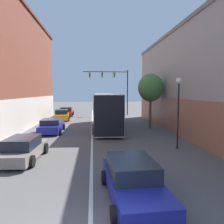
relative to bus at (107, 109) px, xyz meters
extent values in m
cube|color=silver|center=(-1.53, -0.34, -2.01)|extent=(0.14, 47.52, 0.01)
cube|color=beige|center=(-8.08, 0.49, -0.41)|extent=(0.24, 27.19, 3.20)
cube|color=#9E998E|center=(9.12, -3.89, 2.77)|extent=(6.31, 28.19, 9.57)
cube|color=#A86647|center=(6.02, -3.89, -0.41)|extent=(0.24, 27.63, 3.20)
cube|color=slate|center=(9.12, -3.89, 7.41)|extent=(6.57, 28.47, 0.30)
cube|color=#B7B7BC|center=(0.00, 0.02, -0.10)|extent=(2.78, 11.65, 3.37)
cube|color=black|center=(0.00, 0.02, 0.50)|extent=(2.82, 11.42, 1.08)
cube|color=beige|center=(0.00, 0.02, -0.37)|extent=(2.81, 11.54, 0.34)
cube|color=black|center=(-0.18, -5.75, -0.10)|extent=(2.37, 0.13, 3.24)
cylinder|color=black|center=(-1.13, 3.65, -1.51)|extent=(0.33, 1.01, 1.00)
cylinder|color=black|center=(1.35, 3.57, -1.51)|extent=(0.33, 1.01, 1.00)
cylinder|color=black|center=(-1.35, -3.53, -1.51)|extent=(0.33, 1.01, 1.00)
cylinder|color=black|center=(1.13, -3.61, -1.51)|extent=(0.33, 1.01, 1.00)
cube|color=navy|center=(-0.04, -15.20, -1.54)|extent=(1.93, 4.59, 0.64)
cube|color=black|center=(-0.05, -14.93, -0.94)|extent=(1.68, 2.42, 0.57)
cylinder|color=black|center=(-0.99, -13.85, -1.73)|extent=(0.25, 0.57, 0.56)
cylinder|color=black|center=(0.76, -13.76, -1.73)|extent=(0.25, 0.57, 0.56)
cylinder|color=black|center=(-0.84, -16.64, -1.73)|extent=(0.25, 0.57, 0.56)
cylinder|color=black|center=(0.91, -16.55, -1.73)|extent=(0.25, 0.57, 0.56)
cube|color=navy|center=(-5.31, -1.82, -1.52)|extent=(1.87, 4.42, 0.65)
cube|color=black|center=(-5.31, -2.04, -0.96)|extent=(1.69, 2.31, 0.48)
cylinder|color=black|center=(-6.26, -0.47, -1.71)|extent=(0.23, 0.61, 0.61)
cylinder|color=black|center=(-4.39, -0.44, -1.71)|extent=(0.23, 0.61, 0.61)
cylinder|color=black|center=(-6.23, -3.19, -1.71)|extent=(0.23, 0.61, 0.61)
cylinder|color=black|center=(-4.35, -3.17, -1.71)|extent=(0.23, 0.61, 0.61)
cube|color=orange|center=(-5.62, 7.12, -1.50)|extent=(2.11, 4.20, 0.70)
cube|color=black|center=(-5.60, 6.92, -0.86)|extent=(1.79, 2.25, 0.58)
cylinder|color=black|center=(-6.64, 8.29, -1.71)|extent=(0.27, 0.62, 0.60)
cylinder|color=black|center=(-4.83, 8.46, -1.71)|extent=(0.27, 0.62, 0.60)
cylinder|color=black|center=(-6.41, 5.79, -1.71)|extent=(0.27, 0.62, 0.60)
cylinder|color=black|center=(-4.60, 5.95, -1.71)|extent=(0.27, 0.62, 0.60)
cube|color=red|center=(-5.65, 12.55, -1.54)|extent=(1.95, 4.56, 0.61)
cube|color=black|center=(-5.64, 12.33, -0.94)|extent=(1.75, 2.39, 0.59)
cylinder|color=black|center=(-6.63, 13.93, -1.70)|extent=(0.23, 0.64, 0.63)
cylinder|color=black|center=(-4.73, 13.97, -1.70)|extent=(0.23, 0.64, 0.63)
cylinder|color=black|center=(-6.57, 11.13, -1.70)|extent=(0.23, 0.64, 0.63)
cylinder|color=black|center=(-4.66, 11.17, -1.70)|extent=(0.23, 0.64, 0.63)
cube|color=slate|center=(-5.29, -10.21, -1.56)|extent=(1.82, 4.23, 0.56)
cube|color=black|center=(-5.30, -10.41, -0.99)|extent=(1.59, 2.23, 0.59)
cylinder|color=black|center=(-6.06, -8.88, -1.70)|extent=(0.25, 0.63, 0.62)
cylinder|color=black|center=(-4.39, -8.97, -1.70)|extent=(0.25, 0.63, 0.62)
cylinder|color=black|center=(-4.53, -11.54, -1.70)|extent=(0.25, 0.63, 0.62)
cylinder|color=black|center=(4.29, 13.42, 1.67)|extent=(0.18, 0.18, 7.37)
cylinder|color=black|center=(0.63, 13.42, 5.05)|extent=(7.30, 0.12, 0.12)
cube|color=#9E8419|center=(2.10, 13.42, 4.53)|extent=(0.28, 0.24, 0.80)
sphere|color=black|center=(2.10, 13.27, 4.78)|extent=(0.18, 0.18, 0.18)
sphere|color=black|center=(2.10, 13.27, 4.53)|extent=(0.18, 0.18, 0.18)
sphere|color=green|center=(2.10, 13.27, 4.29)|extent=(0.18, 0.18, 0.18)
cube|color=#9E8419|center=(0.09, 13.42, 4.53)|extent=(0.28, 0.24, 0.80)
sphere|color=black|center=(0.09, 13.27, 4.78)|extent=(0.18, 0.18, 0.18)
sphere|color=black|center=(0.09, 13.27, 4.53)|extent=(0.18, 0.18, 0.18)
sphere|color=green|center=(0.09, 13.27, 4.29)|extent=(0.18, 0.18, 0.18)
cube|color=#9E8419|center=(-1.92, 13.42, 4.53)|extent=(0.28, 0.24, 0.80)
sphere|color=red|center=(-1.92, 13.27, 4.78)|extent=(0.18, 0.18, 0.18)
sphere|color=black|center=(-1.92, 13.27, 4.53)|extent=(0.18, 0.18, 0.18)
sphere|color=black|center=(-1.92, 13.27, 4.29)|extent=(0.18, 0.18, 0.18)
cone|color=black|center=(4.19, -8.60, -1.91)|extent=(0.26, 0.26, 0.20)
cylinder|color=black|center=(4.19, -8.60, 0.18)|extent=(0.10, 0.10, 4.38)
sphere|color=white|center=(4.19, -8.60, 2.50)|extent=(0.39, 0.39, 0.39)
cylinder|color=brown|center=(4.53, -0.28, -0.45)|extent=(0.24, 0.24, 3.13)
ellipsoid|color=#4C843D|center=(4.53, -0.28, 2.22)|extent=(2.62, 2.36, 2.88)
camera|label=1|loc=(-1.43, -22.54, 1.77)|focal=35.00mm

